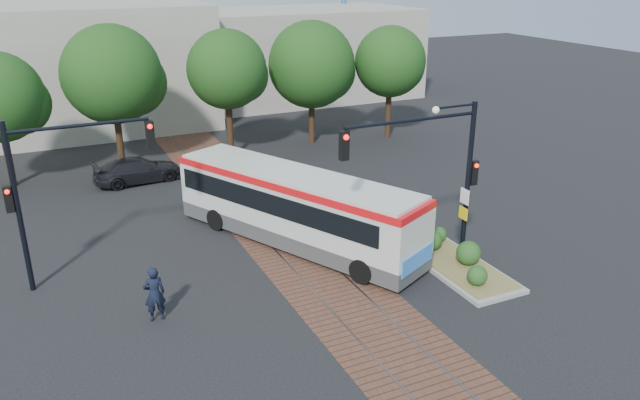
# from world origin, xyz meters

# --- Properties ---
(ground) EXTENTS (120.00, 120.00, 0.00)m
(ground) POSITION_xyz_m (0.00, 0.00, 0.00)
(ground) COLOR black
(ground) RESTS_ON ground
(trackbed) EXTENTS (3.60, 40.00, 0.02)m
(trackbed) POSITION_xyz_m (0.00, 4.00, 0.01)
(trackbed) COLOR brown
(trackbed) RESTS_ON ground
(tree_row) EXTENTS (26.40, 5.60, 7.67)m
(tree_row) POSITION_xyz_m (1.21, 16.42, 4.85)
(tree_row) COLOR #382314
(tree_row) RESTS_ON ground
(warehouses) EXTENTS (40.00, 13.00, 8.00)m
(warehouses) POSITION_xyz_m (-0.53, 28.75, 3.81)
(warehouses) COLOR #ADA899
(warehouses) RESTS_ON ground
(city_bus) EXTENTS (6.99, 10.97, 2.97)m
(city_bus) POSITION_xyz_m (0.26, 3.62, 1.65)
(city_bus) COLOR #404042
(city_bus) RESTS_ON ground
(traffic_island) EXTENTS (2.20, 5.20, 1.13)m
(traffic_island) POSITION_xyz_m (4.82, -0.90, 0.33)
(traffic_island) COLOR gray
(traffic_island) RESTS_ON ground
(signal_pole_main) EXTENTS (5.49, 0.46, 6.00)m
(signal_pole_main) POSITION_xyz_m (3.86, -0.81, 4.16)
(signal_pole_main) COLOR black
(signal_pole_main) RESTS_ON ground
(signal_pole_left) EXTENTS (4.99, 0.34, 6.00)m
(signal_pole_left) POSITION_xyz_m (-8.37, 4.00, 3.86)
(signal_pole_left) COLOR black
(signal_pole_left) RESTS_ON ground
(officer) EXTENTS (0.68, 0.46, 1.85)m
(officer) POSITION_xyz_m (-6.00, 0.23, 0.92)
(officer) COLOR black
(officer) RESTS_ON ground
(parked_car) EXTENTS (4.57, 2.21, 1.28)m
(parked_car) POSITION_xyz_m (-4.14, 13.85, 0.64)
(parked_car) COLOR black
(parked_car) RESTS_ON ground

